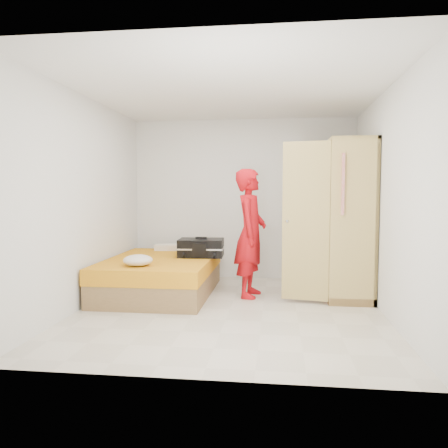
# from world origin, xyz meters

# --- Properties ---
(room) EXTENTS (4.00, 4.02, 2.60)m
(room) POSITION_xyz_m (0.00, 0.00, 1.30)
(room) COLOR beige
(room) RESTS_ON ground
(bed) EXTENTS (1.42, 2.02, 0.50)m
(bed) POSITION_xyz_m (-1.05, 0.71, 0.25)
(bed) COLOR olive
(bed) RESTS_ON ground
(wardrobe) EXTENTS (1.17, 1.20, 2.10)m
(wardrobe) POSITION_xyz_m (1.45, 0.86, 1.00)
(wardrobe) COLOR #DCBA6B
(wardrobe) RESTS_ON ground
(person) EXTENTS (0.49, 0.68, 1.73)m
(person) POSITION_xyz_m (0.20, 0.72, 0.87)
(person) COLOR red
(person) RESTS_ON ground
(suitcase) EXTENTS (0.67, 0.52, 0.28)m
(suitcase) POSITION_xyz_m (-0.52, 0.94, 0.62)
(suitcase) COLOR black
(suitcase) RESTS_ON bed
(round_cushion) EXTENTS (0.37, 0.37, 0.14)m
(round_cushion) POSITION_xyz_m (-1.16, 0.06, 0.57)
(round_cushion) COLOR silver
(round_cushion) RESTS_ON bed
(pillow) EXTENTS (0.53, 0.31, 0.09)m
(pillow) POSITION_xyz_m (-1.11, 1.56, 0.55)
(pillow) COLOR silver
(pillow) RESTS_ON bed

